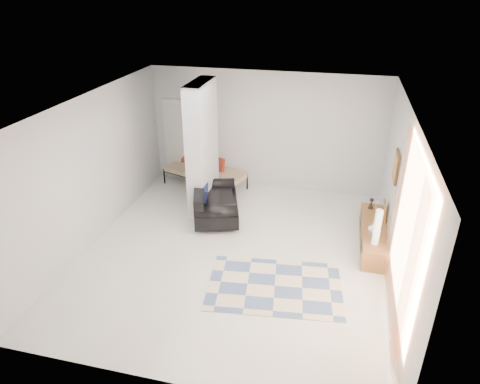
# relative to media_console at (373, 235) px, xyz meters

# --- Properties ---
(floor) EXTENTS (6.00, 6.00, 0.00)m
(floor) POSITION_rel_media_console_xyz_m (-2.52, -0.90, -0.20)
(floor) COLOR beige
(floor) RESTS_ON ground
(ceiling) EXTENTS (6.00, 6.00, 0.00)m
(ceiling) POSITION_rel_media_console_xyz_m (-2.52, -0.90, 2.60)
(ceiling) COLOR white
(ceiling) RESTS_ON wall_back
(wall_back) EXTENTS (6.00, 0.00, 6.00)m
(wall_back) POSITION_rel_media_console_xyz_m (-2.52, 2.10, 1.20)
(wall_back) COLOR silver
(wall_back) RESTS_ON ground
(wall_front) EXTENTS (6.00, 0.00, 6.00)m
(wall_front) POSITION_rel_media_console_xyz_m (-2.52, -3.90, 1.20)
(wall_front) COLOR silver
(wall_front) RESTS_ON ground
(wall_left) EXTENTS (0.00, 6.00, 6.00)m
(wall_left) POSITION_rel_media_console_xyz_m (-5.27, -0.90, 1.20)
(wall_left) COLOR silver
(wall_left) RESTS_ON ground
(wall_right) EXTENTS (0.00, 6.00, 6.00)m
(wall_right) POSITION_rel_media_console_xyz_m (0.23, -0.90, 1.20)
(wall_right) COLOR silver
(wall_right) RESTS_ON ground
(partition_column) EXTENTS (0.35, 1.20, 2.80)m
(partition_column) POSITION_rel_media_console_xyz_m (-3.62, 0.70, 1.20)
(partition_column) COLOR silver
(partition_column) RESTS_ON floor
(hallway_door) EXTENTS (0.85, 0.06, 2.04)m
(hallway_door) POSITION_rel_media_console_xyz_m (-4.62, 2.06, 0.82)
(hallway_door) COLOR silver
(hallway_door) RESTS_ON floor
(curtain) EXTENTS (0.00, 2.55, 2.55)m
(curtain) POSITION_rel_media_console_xyz_m (0.15, -2.05, 1.25)
(curtain) COLOR #FF8B43
(curtain) RESTS_ON wall_right
(wall_art) EXTENTS (0.04, 0.45, 0.55)m
(wall_art) POSITION_rel_media_console_xyz_m (0.20, -0.00, 1.45)
(wall_art) COLOR #37230F
(wall_art) RESTS_ON wall_right
(media_console) EXTENTS (0.45, 1.90, 0.80)m
(media_console) POSITION_rel_media_console_xyz_m (0.00, 0.00, 0.00)
(media_console) COLOR brown
(media_console) RESTS_ON floor
(loveseat) EXTENTS (1.29, 1.70, 0.76)m
(loveseat) POSITION_rel_media_console_xyz_m (-3.28, 0.28, 0.15)
(loveseat) COLOR silver
(loveseat) RESTS_ON floor
(daybed) EXTENTS (2.12, 1.40, 0.77)m
(daybed) POSITION_rel_media_console_xyz_m (-3.94, 1.73, 0.21)
(daybed) COLOR black
(daybed) RESTS_ON floor
(area_rug) EXTENTS (2.37, 1.73, 0.01)m
(area_rug) POSITION_rel_media_console_xyz_m (-1.62, -1.70, -0.20)
(area_rug) COLOR beige
(area_rug) RESTS_ON floor
(cylinder_lamp) EXTENTS (0.12, 0.12, 0.67)m
(cylinder_lamp) POSITION_rel_media_console_xyz_m (-0.02, -0.61, 0.53)
(cylinder_lamp) COLOR white
(cylinder_lamp) RESTS_ON media_console
(bronze_figurine) EXTENTS (0.12, 0.12, 0.23)m
(bronze_figurine) POSITION_rel_media_console_xyz_m (-0.05, 0.72, 0.31)
(bronze_figurine) COLOR black
(bronze_figurine) RESTS_ON media_console
(vase) EXTENTS (0.18, 0.18, 0.18)m
(vase) POSITION_rel_media_console_xyz_m (-0.05, -0.21, 0.28)
(vase) COLOR white
(vase) RESTS_ON media_console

